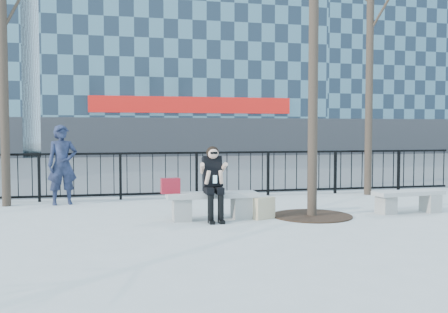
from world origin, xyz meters
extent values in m
plane|color=#A4A5A0|center=(0.00, 0.00, 0.00)|extent=(120.00, 120.00, 0.00)
cube|color=#474747|center=(0.00, 15.00, 0.00)|extent=(60.00, 23.00, 0.01)
cube|color=black|center=(0.00, 3.00, 1.08)|extent=(14.00, 0.05, 0.05)
cube|color=black|center=(0.00, 3.00, 0.12)|extent=(14.00, 0.05, 0.05)
cube|color=#2D2D30|center=(3.00, 21.96, 1.20)|extent=(18.00, 0.08, 2.40)
cube|color=red|center=(3.00, 21.90, 3.20)|extent=(12.60, 0.12, 1.00)
cube|color=slate|center=(20.00, 27.00, 10.00)|extent=(16.00, 10.00, 20.00)
cube|color=#2D2D30|center=(20.00, 21.96, 1.20)|extent=(16.00, 0.08, 2.40)
cylinder|color=black|center=(1.90, -0.10, 3.75)|extent=(0.18, 0.18, 7.50)
cylinder|color=black|center=(-4.00, 2.50, 3.25)|extent=(0.18, 0.18, 6.50)
cylinder|color=black|center=(4.50, 2.60, 3.50)|extent=(0.18, 0.18, 7.00)
cylinder|color=black|center=(1.90, -0.10, 0.01)|extent=(1.50, 1.50, 0.02)
cube|color=gray|center=(-0.55, 0.00, 0.20)|extent=(0.32, 0.38, 0.40)
cube|color=gray|center=(0.55, 0.00, 0.20)|extent=(0.32, 0.38, 0.40)
cube|color=#999691|center=(0.00, 0.00, 0.45)|extent=(1.65, 0.46, 0.09)
cube|color=gray|center=(3.42, -0.12, 0.18)|extent=(0.28, 0.34, 0.35)
cube|color=gray|center=(4.40, -0.12, 0.18)|extent=(0.28, 0.34, 0.35)
cube|color=#999691|center=(3.91, -0.12, 0.39)|extent=(1.46, 0.41, 0.08)
cube|color=maroon|center=(-0.75, 0.02, 0.63)|extent=(0.34, 0.18, 0.27)
cube|color=beige|center=(0.94, -0.16, 0.20)|extent=(0.44, 0.30, 0.39)
imported|color=black|center=(-2.84, 2.47, 0.87)|extent=(0.72, 0.56, 1.74)
camera|label=1|loc=(-1.69, -8.85, 1.62)|focal=40.00mm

